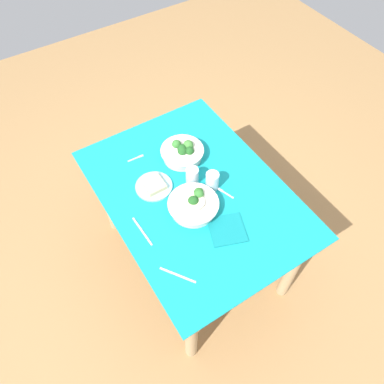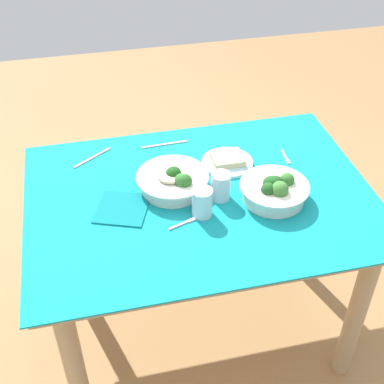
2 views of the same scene
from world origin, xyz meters
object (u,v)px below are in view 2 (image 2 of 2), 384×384
(broccoli_bowl_near, at_px, (274,190))
(napkin_folded_upper, at_px, (122,208))
(water_glass_center, at_px, (202,202))
(fork_by_far_bowl, at_px, (286,158))
(table_knife_left, at_px, (92,158))
(broccoli_bowl_far, at_px, (173,181))
(table_knife_right, at_px, (165,144))
(bread_side_plate, at_px, (227,161))
(water_glass_side, at_px, (221,186))
(fork_by_near_bowl, at_px, (183,223))

(broccoli_bowl_near, relative_size, napkin_folded_upper, 1.41)
(water_glass_center, xyz_separation_m, fork_by_far_bowl, (0.40, 0.25, -0.05))
(water_glass_center, bearing_deg, fork_by_far_bowl, 32.02)
(broccoli_bowl_near, xyz_separation_m, table_knife_left, (-0.61, 0.40, -0.04))
(broccoli_bowl_far, distance_m, table_knife_right, 0.29)
(broccoli_bowl_near, xyz_separation_m, table_knife_right, (-0.31, 0.43, -0.04))
(napkin_folded_upper, bearing_deg, bread_side_plate, 22.53)
(water_glass_center, bearing_deg, water_glass_side, 40.68)
(bread_side_plate, bearing_deg, fork_by_far_bowl, -3.64)
(water_glass_center, bearing_deg, broccoli_bowl_near, 4.49)
(table_knife_left, height_order, napkin_folded_upper, napkin_folded_upper)
(fork_by_far_bowl, distance_m, table_knife_left, 0.76)
(broccoli_bowl_near, distance_m, water_glass_side, 0.19)
(fork_by_far_bowl, bearing_deg, broccoli_bowl_near, -27.79)
(water_glass_side, height_order, table_knife_left, water_glass_side)
(fork_by_near_bowl, bearing_deg, broccoli_bowl_near, -9.30)
(napkin_folded_upper, bearing_deg, broccoli_bowl_far, 20.12)
(water_glass_side, bearing_deg, napkin_folded_upper, 177.61)
(bread_side_plate, xyz_separation_m, fork_by_far_bowl, (0.24, -0.01, -0.01))
(table_knife_left, relative_size, table_knife_right, 0.96)
(water_glass_side, height_order, napkin_folded_upper, water_glass_side)
(table_knife_left, height_order, table_knife_right, same)
(fork_by_far_bowl, bearing_deg, broccoli_bowl_far, -76.48)
(broccoli_bowl_far, xyz_separation_m, table_knife_left, (-0.27, 0.26, -0.03))
(water_glass_center, height_order, fork_by_far_bowl, water_glass_center)
(broccoli_bowl_far, relative_size, fork_by_near_bowl, 2.63)
(bread_side_plate, bearing_deg, broccoli_bowl_near, -67.52)
(water_glass_center, distance_m, table_knife_left, 0.55)
(bread_side_plate, bearing_deg, table_knife_left, 162.96)
(table_knife_right, bearing_deg, table_knife_left, 3.56)
(broccoli_bowl_near, height_order, table_knife_left, broccoli_bowl_near)
(napkin_folded_upper, bearing_deg, water_glass_side, -2.39)
(water_glass_side, bearing_deg, water_glass_center, -139.32)
(fork_by_far_bowl, height_order, table_knife_right, same)
(bread_side_plate, bearing_deg, water_glass_center, -121.92)
(fork_by_near_bowl, relative_size, table_knife_right, 0.53)
(water_glass_center, distance_m, napkin_folded_upper, 0.28)
(broccoli_bowl_near, xyz_separation_m, fork_by_near_bowl, (-0.34, -0.06, -0.04))
(water_glass_side, xyz_separation_m, fork_by_far_bowl, (0.32, 0.18, -0.05))
(table_knife_right, bearing_deg, broccoli_bowl_far, 83.92)
(bread_side_plate, relative_size, fork_by_near_bowl, 2.01)
(broccoli_bowl_near, bearing_deg, water_glass_center, -175.51)
(bread_side_plate, distance_m, water_glass_side, 0.21)
(water_glass_center, bearing_deg, bread_side_plate, 58.08)
(napkin_folded_upper, bearing_deg, fork_by_far_bowl, 13.80)
(water_glass_side, height_order, fork_by_near_bowl, water_glass_side)
(broccoli_bowl_near, distance_m, fork_by_far_bowl, 0.27)
(broccoli_bowl_far, bearing_deg, fork_by_far_bowl, 11.03)
(water_glass_center, bearing_deg, napkin_folded_upper, 161.76)
(fork_by_near_bowl, bearing_deg, fork_by_far_bowl, 12.40)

